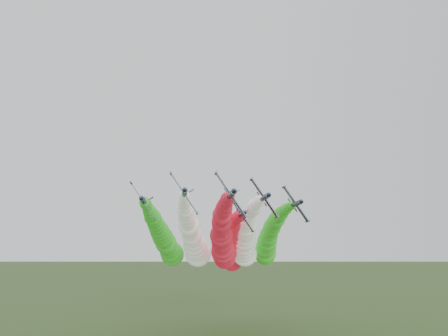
% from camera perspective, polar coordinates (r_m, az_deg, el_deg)
% --- Properties ---
extents(jet_lead, '(13.13, 85.05, 22.59)m').
position_cam_1_polar(jet_lead, '(141.56, -0.14, -9.71)').
color(jet_lead, black).
rests_on(jet_lead, ground).
extents(jet_inner_left, '(14.09, 86.01, 23.54)m').
position_cam_1_polar(jet_inner_left, '(153.20, -3.95, -9.48)').
color(jet_inner_left, black).
rests_on(jet_inner_left, ground).
extents(jet_inner_right, '(13.88, 85.80, 23.33)m').
position_cam_1_polar(jet_inner_right, '(158.05, 2.83, -9.55)').
color(jet_inner_right, black).
rests_on(jet_inner_right, ground).
extents(jet_outer_left, '(13.77, 85.69, 23.23)m').
position_cam_1_polar(jet_outer_left, '(163.29, -7.69, -9.45)').
color(jet_outer_left, black).
rests_on(jet_outer_left, ground).
extents(jet_outer_right, '(13.36, 85.28, 22.81)m').
position_cam_1_polar(jet_outer_right, '(166.85, 5.78, -9.57)').
color(jet_outer_right, black).
rests_on(jet_outer_right, ground).
extents(jet_trail, '(13.45, 85.37, 22.91)m').
position_cam_1_polar(jet_trail, '(168.57, 0.98, -10.44)').
color(jet_trail, black).
rests_on(jet_trail, ground).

